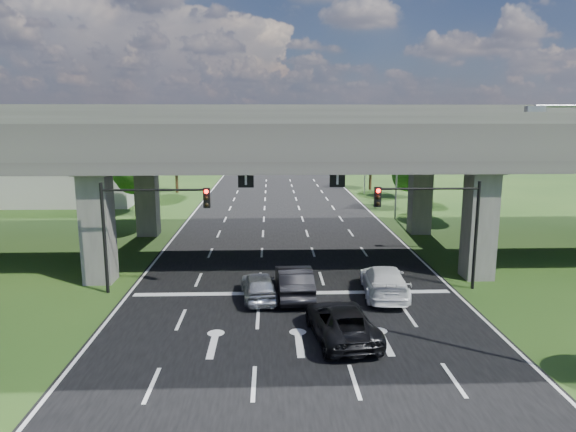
{
  "coord_description": "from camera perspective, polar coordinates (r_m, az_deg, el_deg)",
  "views": [
    {
      "loc": [
        -1.16,
        -22.82,
        9.32
      ],
      "look_at": [
        -0.13,
        7.15,
        3.56
      ],
      "focal_mm": 32.0,
      "sensor_mm": 36.0,
      "label": 1
    }
  ],
  "objects": [
    {
      "name": "tree_right_mid",
      "position": [
        61.5,
        14.36,
        5.73
      ],
      "size": [
        3.91,
        3.9,
        6.76
      ],
      "color": "black",
      "rests_on": "ground"
    },
    {
      "name": "car_trailing",
      "position": [
        22.42,
        5.96,
        -11.63
      ],
      "size": [
        3.05,
        5.51,
        1.46
      ],
      "primitive_type": "imported",
      "rotation": [
        0.0,
        0.0,
        3.26
      ],
      "color": "black",
      "rests_on": "road"
    },
    {
      "name": "car_dark",
      "position": [
        27.19,
        0.66,
        -7.25
      ],
      "size": [
        1.98,
        5.14,
        1.67
      ],
      "primitive_type": "imported",
      "rotation": [
        0.0,
        0.0,
        3.18
      ],
      "color": "black",
      "rests_on": "road"
    },
    {
      "name": "warehouse",
      "position": [
        63.35,
        -25.08,
        3.21
      ],
      "size": [
        20.0,
        10.0,
        4.0
      ],
      "primitive_type": "cube",
      "color": "#9E9E99",
      "rests_on": "ground"
    },
    {
      "name": "car_white",
      "position": [
        27.83,
        10.63,
        -7.11
      ],
      "size": [
        2.68,
        5.61,
        1.58
      ],
      "primitive_type": "imported",
      "rotation": [
        0.0,
        0.0,
        3.05
      ],
      "color": "white",
      "rests_on": "road"
    },
    {
      "name": "tree_left_near",
      "position": [
        50.67,
        -16.66,
        5.32
      ],
      "size": [
        4.5,
        4.5,
        7.8
      ],
      "color": "black",
      "rests_on": "ground"
    },
    {
      "name": "car_silver",
      "position": [
        26.9,
        -3.26,
        -7.74
      ],
      "size": [
        2.19,
        4.39,
        1.44
      ],
      "primitive_type": "imported",
      "rotation": [
        0.0,
        0.0,
        3.26
      ],
      "color": "#B9BDC2",
      "rests_on": "road"
    },
    {
      "name": "overpass",
      "position": [
        34.86,
        -0.06,
        8.57
      ],
      "size": [
        80.0,
        15.0,
        10.0
      ],
      "color": "#33312E",
      "rests_on": "ground"
    },
    {
      "name": "tree_right_far",
      "position": [
        68.26,
        9.26,
        6.95
      ],
      "size": [
        4.5,
        4.5,
        7.8
      ],
      "color": "black",
      "rests_on": "ground"
    },
    {
      "name": "road",
      "position": [
        34.13,
        0.06,
        -4.95
      ],
      "size": [
        18.0,
        120.0,
        0.03
      ],
      "primitive_type": "cube",
      "color": "black",
      "rests_on": "ground"
    },
    {
      "name": "streetlight_beyond",
      "position": [
        63.91,
        8.25,
        7.64
      ],
      "size": [
        3.38,
        0.25,
        10.0
      ],
      "color": "gray",
      "rests_on": "ground"
    },
    {
      "name": "streetlight_far",
      "position": [
        48.28,
        11.6,
        6.52
      ],
      "size": [
        3.38,
        0.25,
        10.0
      ],
      "color": "gray",
      "rests_on": "ground"
    },
    {
      "name": "tree_left_far",
      "position": [
        66.02,
        -12.35,
        6.99
      ],
      "size": [
        4.8,
        4.8,
        8.32
      ],
      "color": "black",
      "rests_on": "ground"
    },
    {
      "name": "signal_right",
      "position": [
        28.69,
        16.32,
        0.12
      ],
      "size": [
        5.76,
        0.54,
        6.0
      ],
      "color": "black",
      "rests_on": "ground"
    },
    {
      "name": "ground",
      "position": [
        24.67,
        0.89,
        -11.33
      ],
      "size": [
        160.0,
        160.0,
        0.0
      ],
      "primitive_type": "plane",
      "color": "#214215",
      "rests_on": "ground"
    },
    {
      "name": "tree_right_near",
      "position": [
        52.99,
        13.65,
        5.34
      ],
      "size": [
        4.2,
        4.2,
        7.28
      ],
      "color": "black",
      "rests_on": "ground"
    },
    {
      "name": "signal_left",
      "position": [
        28.05,
        -15.68,
        -0.08
      ],
      "size": [
        5.76,
        0.54,
        6.0
      ],
      "color": "black",
      "rests_on": "ground"
    },
    {
      "name": "tree_left_mid",
      "position": [
        59.2,
        -17.51,
        5.38
      ],
      "size": [
        3.91,
        3.9,
        6.76
      ],
      "color": "black",
      "rests_on": "ground"
    }
  ]
}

